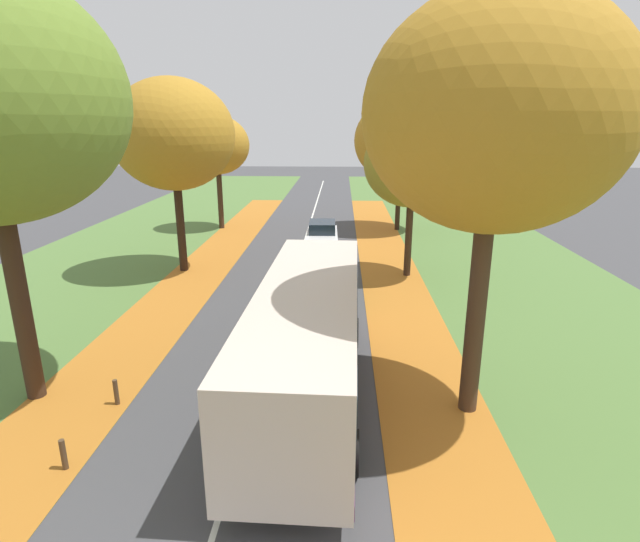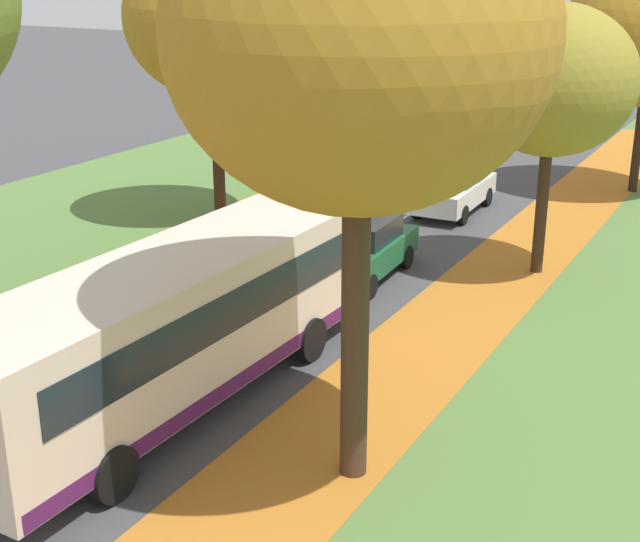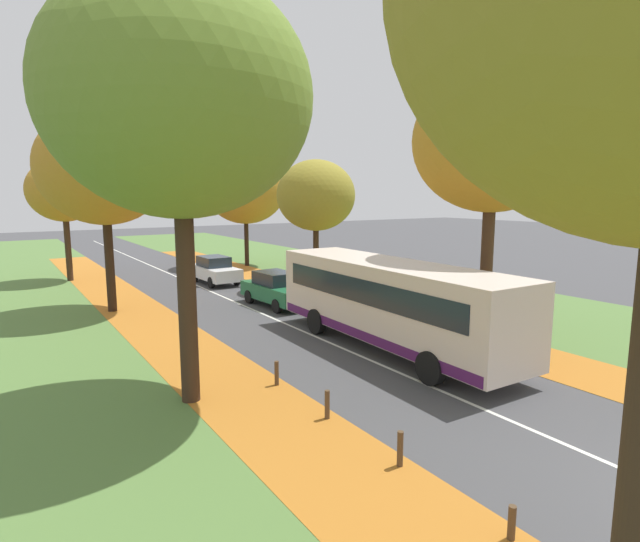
{
  "view_description": "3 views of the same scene",
  "coord_description": "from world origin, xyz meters",
  "px_view_note": "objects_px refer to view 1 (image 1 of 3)",
  "views": [
    {
      "loc": [
        2.19,
        -1.87,
        7.01
      ],
      "look_at": [
        1.5,
        14.43,
        2.1
      ],
      "focal_mm": 28.0,
      "sensor_mm": 36.0,
      "label": 1
    },
    {
      "loc": [
        11.25,
        -2.28,
        8.26
      ],
      "look_at": [
        1.76,
        15.03,
        1.23
      ],
      "focal_mm": 50.0,
      "sensor_mm": 36.0,
      "label": 2
    },
    {
      "loc": [
        -9.79,
        -2.44,
        5.23
      ],
      "look_at": [
        1.06,
        13.99,
        2.23
      ],
      "focal_mm": 28.0,
      "sensor_mm": 36.0,
      "label": 3
    }
  ],
  "objects_px": {
    "tree_right_mid": "(412,164)",
    "car_green_lead": "(320,275)",
    "bus": "(308,333)",
    "car_white_following": "(322,236)",
    "bollard_fifth": "(116,392)",
    "tree_left_far": "(217,145)",
    "tree_right_far": "(401,141)",
    "bollard_fourth": "(64,455)",
    "tree_left_mid": "(173,135)",
    "tree_right_near": "(495,115)"
  },
  "relations": [
    {
      "from": "tree_right_mid",
      "to": "bollard_fourth",
      "type": "xyz_separation_m",
      "value": [
        -8.88,
        -14.17,
        -4.85
      ]
    },
    {
      "from": "tree_left_far",
      "to": "bus",
      "type": "distance_m",
      "value": 22.79
    },
    {
      "from": "tree_right_mid",
      "to": "tree_left_far",
      "type": "bearing_deg",
      "value": 137.21
    },
    {
      "from": "tree_left_mid",
      "to": "car_green_lead",
      "type": "height_order",
      "value": "tree_left_mid"
    },
    {
      "from": "tree_left_mid",
      "to": "tree_right_far",
      "type": "height_order",
      "value": "tree_left_mid"
    },
    {
      "from": "tree_left_far",
      "to": "tree_right_far",
      "type": "bearing_deg",
      "value": 0.03
    },
    {
      "from": "tree_left_far",
      "to": "bollard_fourth",
      "type": "xyz_separation_m",
      "value": [
        2.42,
        -24.62,
        -5.15
      ]
    },
    {
      "from": "bus",
      "to": "bollard_fourth",
      "type": "bearing_deg",
      "value": -145.47
    },
    {
      "from": "tree_right_mid",
      "to": "car_white_following",
      "type": "xyz_separation_m",
      "value": [
        -4.2,
        4.64,
        -4.39
      ]
    },
    {
      "from": "car_green_lead",
      "to": "car_white_following",
      "type": "relative_size",
      "value": 1.01
    },
    {
      "from": "tree_left_mid",
      "to": "bollard_fourth",
      "type": "bearing_deg",
      "value": -82.41
    },
    {
      "from": "tree_right_far",
      "to": "bollard_fourth",
      "type": "xyz_separation_m",
      "value": [
        -9.52,
        -24.63,
        -5.47
      ]
    },
    {
      "from": "tree_right_near",
      "to": "tree_right_mid",
      "type": "xyz_separation_m",
      "value": [
        -0.11,
        11.47,
        -1.94
      ]
    },
    {
      "from": "tree_right_near",
      "to": "tree_right_far",
      "type": "distance_m",
      "value": 21.98
    },
    {
      "from": "tree_right_mid",
      "to": "car_green_lead",
      "type": "bearing_deg",
      "value": -145.86
    },
    {
      "from": "tree_right_near",
      "to": "bus",
      "type": "height_order",
      "value": "tree_right_near"
    },
    {
      "from": "tree_left_far",
      "to": "bollard_fourth",
      "type": "bearing_deg",
      "value": -84.39
    },
    {
      "from": "tree_left_mid",
      "to": "bollard_fourth",
      "type": "xyz_separation_m",
      "value": [
        1.94,
        -14.53,
        -6.06
      ]
    },
    {
      "from": "tree_left_mid",
      "to": "bus",
      "type": "distance_m",
      "value": 13.91
    },
    {
      "from": "tree_left_far",
      "to": "car_green_lead",
      "type": "bearing_deg",
      "value": -61.1
    },
    {
      "from": "tree_right_near",
      "to": "bollard_fourth",
      "type": "bearing_deg",
      "value": -163.29
    },
    {
      "from": "bollard_fourth",
      "to": "tree_right_mid",
      "type": "bearing_deg",
      "value": 57.92
    },
    {
      "from": "tree_left_mid",
      "to": "tree_right_mid",
      "type": "relative_size",
      "value": 1.25
    },
    {
      "from": "tree_right_near",
      "to": "bollard_fifth",
      "type": "xyz_separation_m",
      "value": [
        -8.98,
        -0.2,
        -6.79
      ]
    },
    {
      "from": "bollard_fifth",
      "to": "car_green_lead",
      "type": "height_order",
      "value": "car_green_lead"
    },
    {
      "from": "tree_right_mid",
      "to": "car_white_following",
      "type": "height_order",
      "value": "tree_right_mid"
    },
    {
      "from": "tree_right_mid",
      "to": "bollard_fourth",
      "type": "distance_m",
      "value": 17.41
    },
    {
      "from": "bollard_fourth",
      "to": "bus",
      "type": "distance_m",
      "value": 6.1
    },
    {
      "from": "tree_left_mid",
      "to": "car_white_following",
      "type": "xyz_separation_m",
      "value": [
        6.62,
        4.28,
        -5.6
      ]
    },
    {
      "from": "bollard_fourth",
      "to": "car_white_following",
      "type": "xyz_separation_m",
      "value": [
        4.68,
        18.81,
        0.46
      ]
    },
    {
      "from": "tree_right_far",
      "to": "bollard_fourth",
      "type": "bearing_deg",
      "value": -111.13
    },
    {
      "from": "tree_right_mid",
      "to": "car_green_lead",
      "type": "relative_size",
      "value": 1.68
    },
    {
      "from": "car_green_lead",
      "to": "car_white_following",
      "type": "xyz_separation_m",
      "value": [
        -0.18,
        7.37,
        0.0
      ]
    },
    {
      "from": "tree_left_mid",
      "to": "tree_right_near",
      "type": "relative_size",
      "value": 0.92
    },
    {
      "from": "bollard_fourth",
      "to": "car_white_following",
      "type": "distance_m",
      "value": 19.39
    },
    {
      "from": "tree_left_far",
      "to": "bus",
      "type": "relative_size",
      "value": 0.71
    },
    {
      "from": "tree_right_far",
      "to": "bollard_fifth",
      "type": "bearing_deg",
      "value": -113.25
    },
    {
      "from": "tree_right_near",
      "to": "car_green_lead",
      "type": "distance_m",
      "value": 11.56
    },
    {
      "from": "bollard_fifth",
      "to": "tree_left_far",
      "type": "bearing_deg",
      "value": 96.26
    },
    {
      "from": "tree_right_mid",
      "to": "bus",
      "type": "height_order",
      "value": "tree_right_mid"
    },
    {
      "from": "bus",
      "to": "car_white_following",
      "type": "bearing_deg",
      "value": 90.81
    },
    {
      "from": "bollard_fifth",
      "to": "bus",
      "type": "relative_size",
      "value": 0.07
    },
    {
      "from": "tree_right_mid",
      "to": "bus",
      "type": "distance_m",
      "value": 12.02
    },
    {
      "from": "bus",
      "to": "bollard_fifth",
      "type": "bearing_deg",
      "value": -169.91
    },
    {
      "from": "tree_right_mid",
      "to": "car_white_following",
      "type": "distance_m",
      "value": 7.64
    },
    {
      "from": "bollard_fifth",
      "to": "car_white_following",
      "type": "bearing_deg",
      "value": 74.01
    },
    {
      "from": "tree_right_far",
      "to": "car_white_following",
      "type": "bearing_deg",
      "value": -129.73
    },
    {
      "from": "tree_left_mid",
      "to": "bollard_fifth",
      "type": "relative_size",
      "value": 12.82
    },
    {
      "from": "tree_right_mid",
      "to": "tree_right_far",
      "type": "relative_size",
      "value": 0.84
    },
    {
      "from": "tree_left_mid",
      "to": "tree_left_far",
      "type": "relative_size",
      "value": 1.21
    }
  ]
}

